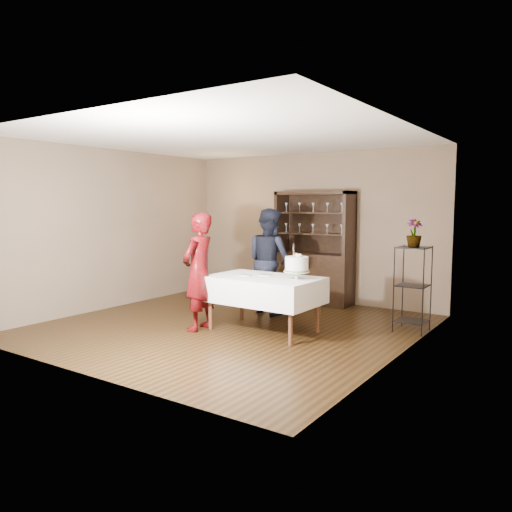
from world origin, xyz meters
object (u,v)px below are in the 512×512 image
object	(u,v)px
cake_table	(264,290)
plant_etagere	(413,285)
potted_plant	(414,233)
china_hutch	(314,266)
woman	(199,272)
man	(270,261)
cake	(297,265)

from	to	relation	value
cake_table	plant_etagere	bearing A→B (deg)	34.07
cake_table	potted_plant	bearing A→B (deg)	33.51
china_hutch	potted_plant	distance (m)	2.45
woman	potted_plant	distance (m)	3.03
cake_table	woman	bearing A→B (deg)	-152.08
china_hutch	man	distance (m)	1.20
cake_table	woman	xyz separation A→B (m)	(-0.81, -0.43, 0.24)
woman	man	xyz separation A→B (m)	(0.25, 1.47, 0.02)
woman	potted_plant	xyz separation A→B (m)	(2.53, 1.57, 0.55)
woman	potted_plant	size ratio (longest dim) A/B	4.32
cake	potted_plant	distance (m)	1.69
plant_etagere	cake_table	world-z (taller)	plant_etagere
cake_table	man	size ratio (longest dim) A/B	0.92
plant_etagere	woman	distance (m)	2.99
cake_table	potted_plant	distance (m)	2.21
man	woman	bearing A→B (deg)	100.21
china_hutch	cake_table	bearing A→B (deg)	-80.60
china_hutch	woman	world-z (taller)	china_hutch
man	potted_plant	bearing A→B (deg)	-157.74
plant_etagere	potted_plant	world-z (taller)	potted_plant
woman	plant_etagere	bearing A→B (deg)	115.93
woman	man	world-z (taller)	man
cake_table	cake	bearing A→B (deg)	5.77
cake	potted_plant	size ratio (longest dim) A/B	1.25
plant_etagere	man	bearing A→B (deg)	-176.97
cake_table	man	bearing A→B (deg)	118.51
woman	cake	world-z (taller)	woman
man	potted_plant	world-z (taller)	man
china_hutch	woman	size ratio (longest dim) A/B	1.20
man	potted_plant	xyz separation A→B (m)	(2.28, 0.10, 0.53)
cake_table	man	distance (m)	1.21
cake_table	woman	size ratio (longest dim) A/B	0.94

